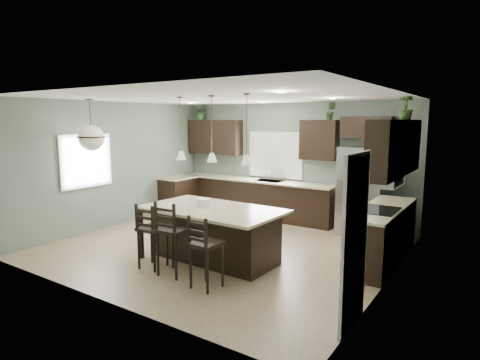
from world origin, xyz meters
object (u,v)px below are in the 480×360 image
at_px(bar_stool_left, 153,236).
at_px(plant_back_left, 201,112).
at_px(serving_dish, 203,203).
at_px(kitchen_island, 213,235).
at_px(bar_stool_center, 174,238).
at_px(bar_stool_right, 206,252).
at_px(refrigerator, 362,191).

relative_size(bar_stool_left, plant_back_left, 2.57).
bearing_deg(plant_back_left, serving_dish, -50.75).
bearing_deg(bar_stool_left, kitchen_island, 45.83).
height_order(bar_stool_center, bar_stool_right, bar_stool_center).
bearing_deg(bar_stool_center, serving_dish, 91.87).
height_order(bar_stool_left, bar_stool_center, bar_stool_center).
relative_size(serving_dish, plant_back_left, 0.57).
distance_m(bar_stool_left, plant_back_left, 5.08).
bearing_deg(plant_back_left, kitchen_island, -48.76).
xyz_separation_m(bar_stool_left, bar_stool_right, (1.23, -0.15, 0.00)).
xyz_separation_m(refrigerator, bar_stool_right, (-1.00, -3.99, -0.38)).
bearing_deg(serving_dish, kitchen_island, -1.85).
xyz_separation_m(bar_stool_left, bar_stool_center, (0.50, -0.03, 0.05)).
height_order(refrigerator, kitchen_island, refrigerator).
height_order(kitchen_island, serving_dish, serving_dish).
distance_m(refrigerator, bar_stool_right, 4.13).
bearing_deg(bar_stool_center, kitchen_island, 78.04).
distance_m(kitchen_island, serving_dish, 0.57).
bearing_deg(refrigerator, bar_stool_left, -120.09).
height_order(refrigerator, serving_dish, refrigerator).
bearing_deg(bar_stool_right, refrigerator, 80.07).
distance_m(bar_stool_center, bar_stool_right, 0.74).
distance_m(refrigerator, bar_stool_center, 4.25).
bearing_deg(refrigerator, kitchen_island, -117.84).
xyz_separation_m(serving_dish, plant_back_left, (-2.66, 3.26, 1.62)).
xyz_separation_m(kitchen_island, bar_stool_right, (0.61, -0.94, 0.08)).
bearing_deg(bar_stool_right, bar_stool_center, 174.87).
bearing_deg(bar_stool_right, serving_dish, 134.73).
relative_size(serving_dish, bar_stool_right, 0.22).
distance_m(kitchen_island, bar_stool_center, 0.84).
distance_m(bar_stool_left, bar_stool_center, 0.50).
bearing_deg(kitchen_island, bar_stool_center, -96.52).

